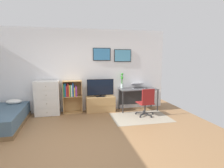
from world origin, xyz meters
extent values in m
plane|color=#936B44|center=(0.00, 0.00, 0.00)|extent=(7.20, 7.20, 0.00)
cube|color=white|center=(0.00, 2.43, 1.35)|extent=(6.12, 0.06, 2.70)
cube|color=black|center=(0.86, 2.38, 1.89)|extent=(0.59, 0.02, 0.42)
cube|color=teal|center=(0.86, 2.37, 1.89)|extent=(0.55, 0.01, 0.38)
cube|color=black|center=(1.58, 2.38, 1.85)|extent=(0.59, 0.02, 0.42)
cube|color=#4C93B7|center=(1.58, 2.37, 1.85)|extent=(0.55, 0.01, 0.38)
cube|color=#9E937F|center=(1.85, 1.30, 0.00)|extent=(1.70, 1.20, 0.01)
ellipsoid|color=white|center=(-1.84, 2.11, 0.48)|extent=(0.45, 0.29, 0.14)
cube|color=white|center=(-0.90, 2.16, 0.54)|extent=(0.73, 0.42, 1.07)
cube|color=silver|center=(-0.90, 1.94, 0.14)|extent=(0.69, 0.01, 0.25)
sphere|color=#A59E8C|center=(-0.90, 1.93, 0.14)|extent=(0.03, 0.03, 0.03)
cube|color=silver|center=(-0.90, 1.94, 0.40)|extent=(0.69, 0.01, 0.25)
sphere|color=#A59E8C|center=(-0.90, 1.93, 0.40)|extent=(0.03, 0.03, 0.03)
cube|color=silver|center=(-0.90, 1.94, 0.67)|extent=(0.69, 0.01, 0.25)
sphere|color=#A59E8C|center=(-0.90, 1.93, 0.67)|extent=(0.03, 0.03, 0.03)
cube|color=silver|center=(-0.90, 1.94, 0.93)|extent=(0.69, 0.01, 0.25)
sphere|color=#A59E8C|center=(-0.90, 1.93, 0.93)|extent=(0.03, 0.03, 0.03)
cube|color=tan|center=(-0.42, 2.22, 0.52)|extent=(0.02, 0.30, 1.05)
cube|color=tan|center=(0.16, 2.22, 0.52)|extent=(0.02, 0.30, 1.05)
cube|color=tan|center=(-0.13, 2.22, 0.01)|extent=(0.60, 0.30, 0.02)
cube|color=tan|center=(-0.13, 2.22, 0.54)|extent=(0.56, 0.30, 0.02)
cube|color=tan|center=(-0.13, 2.22, 1.04)|extent=(0.56, 0.30, 0.02)
cube|color=tan|center=(-0.13, 2.37, 0.52)|extent=(0.60, 0.01, 1.05)
cube|color=#2D8C4C|center=(-0.39, 2.19, 0.75)|extent=(0.03, 0.22, 0.39)
cube|color=#1E519E|center=(-0.34, 2.17, 0.76)|extent=(0.04, 0.17, 0.42)
cube|color=red|center=(-0.30, 2.17, 0.73)|extent=(0.04, 0.18, 0.35)
cube|color=red|center=(-0.26, 2.17, 0.76)|extent=(0.03, 0.18, 0.42)
cube|color=gold|center=(-0.22, 2.18, 0.73)|extent=(0.03, 0.20, 0.36)
cube|color=#2D8C4C|center=(-0.19, 2.18, 0.74)|extent=(0.03, 0.20, 0.37)
cube|color=white|center=(-0.15, 2.17, 0.74)|extent=(0.04, 0.19, 0.37)
cube|color=#1E519E|center=(-0.11, 2.19, 0.77)|extent=(0.04, 0.22, 0.43)
cube|color=gold|center=(-0.06, 2.19, 0.70)|extent=(0.03, 0.22, 0.29)
cube|color=#8C388C|center=(-0.03, 2.17, 0.72)|extent=(0.02, 0.19, 0.34)
cube|color=#8C388C|center=(0.00, 2.20, 0.71)|extent=(0.03, 0.23, 0.32)
cube|color=tan|center=(0.77, 2.17, 0.25)|extent=(0.94, 0.40, 0.50)
cube|color=tan|center=(0.77, 1.97, 0.25)|extent=(0.94, 0.01, 0.02)
cube|color=black|center=(0.77, 2.15, 0.51)|extent=(0.28, 0.16, 0.02)
cube|color=black|center=(0.77, 2.15, 0.55)|extent=(0.06, 0.04, 0.05)
cube|color=black|center=(0.77, 2.15, 0.82)|extent=(0.87, 0.02, 0.53)
cube|color=black|center=(0.77, 2.14, 0.82)|extent=(0.84, 0.01, 0.50)
cube|color=#4C4C4F|center=(2.05, 2.09, 0.72)|extent=(1.27, 0.57, 0.03)
cube|color=#2D2D30|center=(1.45, 1.83, 0.35)|extent=(0.03, 0.03, 0.71)
cube|color=#2D2D30|center=(2.66, 1.83, 0.35)|extent=(0.03, 0.03, 0.71)
cube|color=#2D2D30|center=(1.45, 2.34, 0.35)|extent=(0.03, 0.03, 0.71)
cube|color=#2D2D30|center=(2.66, 2.34, 0.35)|extent=(0.03, 0.03, 0.71)
cube|color=#2D2D30|center=(2.05, 2.36, 0.39)|extent=(1.21, 0.02, 0.50)
cylinder|color=#232326|center=(2.33, 1.48, 0.03)|extent=(0.05, 0.05, 0.05)
cube|color=#232326|center=(2.19, 1.47, 0.07)|extent=(0.28, 0.05, 0.02)
cylinder|color=#232326|center=(2.12, 1.73, 0.03)|extent=(0.05, 0.05, 0.05)
cube|color=#232326|center=(2.09, 1.59, 0.07)|extent=(0.10, 0.28, 0.02)
cylinder|color=#232326|center=(1.82, 1.61, 0.03)|extent=(0.05, 0.05, 0.05)
cube|color=#232326|center=(1.93, 1.53, 0.07)|extent=(0.25, 0.17, 0.02)
cylinder|color=#232326|center=(1.84, 1.28, 0.03)|extent=(0.05, 0.05, 0.05)
cube|color=#232326|center=(1.95, 1.37, 0.07)|extent=(0.23, 0.20, 0.02)
cylinder|color=#232326|center=(2.16, 1.20, 0.03)|extent=(0.05, 0.05, 0.05)
cube|color=#232326|center=(2.11, 1.33, 0.07)|extent=(0.13, 0.27, 0.02)
cylinder|color=#232326|center=(2.05, 1.46, 0.23)|extent=(0.04, 0.04, 0.30)
cube|color=maroon|center=(2.05, 1.46, 0.40)|extent=(0.47, 0.47, 0.03)
cube|color=maroon|center=(2.07, 1.26, 0.64)|extent=(0.40, 0.06, 0.45)
cube|color=#B7B7BC|center=(2.08, 2.11, 0.75)|extent=(0.41, 0.30, 0.01)
cube|color=black|center=(2.07, 2.11, 0.75)|extent=(0.39, 0.28, 0.00)
cube|color=#B7B7BC|center=(2.09, 2.27, 0.87)|extent=(0.41, 0.28, 0.07)
cube|color=#234C5B|center=(2.09, 2.27, 0.87)|extent=(0.39, 0.26, 0.06)
ellipsoid|color=#262628|center=(2.33, 2.05, 0.76)|extent=(0.06, 0.10, 0.03)
cylinder|color=silver|center=(1.54, 2.29, 0.82)|extent=(0.09, 0.09, 0.16)
cylinder|color=#3D8438|center=(1.55, 2.29, 1.01)|extent=(0.01, 0.01, 0.44)
sphere|color=#308B2C|center=(1.55, 2.29, 1.22)|extent=(0.07, 0.07, 0.07)
cylinder|color=#3D8438|center=(1.54, 2.30, 1.00)|extent=(0.01, 0.01, 0.43)
sphere|color=#308B2C|center=(1.54, 2.30, 1.22)|extent=(0.07, 0.07, 0.07)
cylinder|color=#3D8438|center=(1.53, 2.30, 0.96)|extent=(0.01, 0.01, 0.34)
sphere|color=#308B2C|center=(1.53, 2.30, 1.13)|extent=(0.07, 0.07, 0.07)
cylinder|color=#3D8438|center=(1.53, 2.28, 0.93)|extent=(0.01, 0.01, 0.28)
sphere|color=#308B2C|center=(1.53, 2.28, 1.07)|extent=(0.07, 0.07, 0.07)
cylinder|color=#3D8438|center=(1.54, 2.27, 0.94)|extent=(0.01, 0.01, 0.31)
sphere|color=#308B2C|center=(1.54, 2.27, 1.10)|extent=(0.07, 0.07, 0.07)
camera|label=1|loc=(-0.09, -3.70, 1.77)|focal=29.36mm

